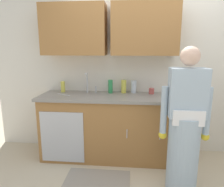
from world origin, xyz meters
TOP-DOWN VIEW (x-y plane):
  - ground_plane at (0.00, 0.00)m, footprint 9.00×9.00m
  - kitchen_wall_with_uppers at (-0.14, 0.99)m, footprint 4.80×0.44m
  - counter_cabinet at (-0.55, 0.70)m, footprint 1.90×0.62m
  - countertop at (-0.55, 0.70)m, footprint 1.96×0.66m
  - sink at (-0.84, 0.71)m, footprint 0.50×0.36m
  - person_at_sink at (0.37, 0.01)m, footprint 0.55×0.34m
  - floor_mat at (-0.61, 0.05)m, footprint 0.80×0.50m
  - bottle_water_tall at (-1.26, 0.87)m, footprint 0.06×0.06m
  - bottle_soap at (-0.53, 0.87)m, footprint 0.07×0.07m
  - bottle_cleaner_spray at (-0.34, 0.90)m, footprint 0.08×0.08m
  - bottle_water_short at (-0.19, 0.90)m, footprint 0.08×0.08m
  - cup_by_sink at (0.08, 0.86)m, footprint 0.08×0.08m
  - knife_on_counter at (-1.20, 0.68)m, footprint 0.22×0.15m

SIDE VIEW (x-z plane):
  - ground_plane at x=0.00m, z-range 0.00..0.00m
  - floor_mat at x=-0.61m, z-range 0.00..0.01m
  - counter_cabinet at x=-0.55m, z-range 0.00..0.90m
  - person_at_sink at x=0.37m, z-range -0.12..1.50m
  - countertop at x=-0.55m, z-range 0.90..0.94m
  - sink at x=-0.84m, z-range 0.75..1.10m
  - knife_on_counter at x=-1.20m, z-range 0.94..0.95m
  - cup_by_sink at x=0.08m, z-range 0.94..1.03m
  - bottle_water_tall at x=-1.26m, z-range 0.94..1.11m
  - bottle_water_short at x=-0.19m, z-range 0.94..1.13m
  - bottle_cleaner_spray at x=-0.34m, z-range 0.94..1.13m
  - bottle_soap at x=-0.53m, z-range 0.94..1.14m
  - kitchen_wall_with_uppers at x=-0.14m, z-range 0.13..2.83m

